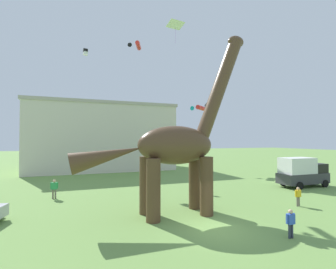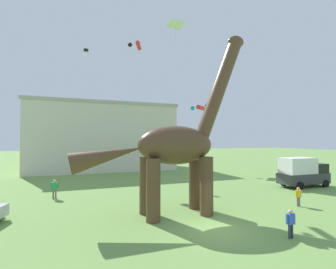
# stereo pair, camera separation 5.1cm
# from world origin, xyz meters

# --- Properties ---
(ground_plane) EXTENTS (240.00, 240.00, 0.00)m
(ground_plane) POSITION_xyz_m (0.00, 0.00, 0.00)
(ground_plane) COLOR #6B9347
(dinosaur_sculpture) EXTENTS (12.60, 2.67, 13.17)m
(dinosaur_sculpture) POSITION_xyz_m (-1.12, 3.34, 4.76)
(dinosaur_sculpture) COLOR #513823
(dinosaur_sculpture) RESTS_ON ground_plane
(parked_box_truck) EXTENTS (5.63, 2.37, 3.20)m
(parked_box_truck) POSITION_xyz_m (15.63, 7.56, 1.65)
(parked_box_truck) COLOR #38383D
(parked_box_truck) RESTS_ON ground_plane
(person_near_flyer) EXTENTS (0.43, 0.19, 1.15)m
(person_near_flyer) POSITION_xyz_m (4.00, 7.71, 0.70)
(person_near_flyer) COLOR black
(person_near_flyer) RESTS_ON ground_plane
(person_photographer) EXTENTS (0.55, 0.24, 1.47)m
(person_photographer) POSITION_xyz_m (8.58, 1.93, 0.89)
(person_photographer) COLOR #6B6056
(person_photographer) RESTS_ON ground_plane
(person_watching_child) EXTENTS (0.56, 0.25, 1.49)m
(person_watching_child) POSITION_xyz_m (3.04, -2.45, 0.90)
(person_watching_child) COLOR #2D3347
(person_watching_child) RESTS_ON ground_plane
(person_vendor_side) EXTENTS (0.63, 0.28, 1.67)m
(person_vendor_side) POSITION_xyz_m (-9.37, 11.09, 1.01)
(person_vendor_side) COLOR #6B6056
(person_vendor_side) RESTS_ON ground_plane
(kite_trailing) EXTENTS (1.75, 1.39, 2.00)m
(kite_trailing) POSITION_xyz_m (1.44, 9.55, 16.51)
(kite_trailing) COLOR white
(kite_high_right) EXTENTS (2.46, 2.53, 0.72)m
(kite_high_right) POSITION_xyz_m (9.64, 16.89, 10.07)
(kite_high_right) COLOR black
(kite_near_low) EXTENTS (0.65, 0.65, 0.82)m
(kite_near_low) POSITION_xyz_m (-6.66, 23.20, 17.51)
(kite_near_low) COLOR black
(kite_far_left) EXTENTS (2.62, 2.70, 0.76)m
(kite_far_left) POSITION_xyz_m (11.57, 23.90, 10.56)
(kite_far_left) COLOR red
(kite_apex) EXTENTS (1.65, 1.71, 0.48)m
(kite_apex) POSITION_xyz_m (-1.51, 13.76, 15.60)
(kite_apex) COLOR red
(background_building_block) EXTENTS (23.90, 12.67, 11.37)m
(background_building_block) POSITION_xyz_m (-3.43, 32.29, 5.69)
(background_building_block) COLOR beige
(background_building_block) RESTS_ON ground_plane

